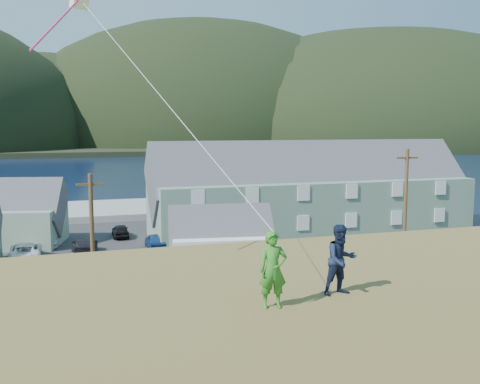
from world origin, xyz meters
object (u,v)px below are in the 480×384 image
(shed_palegreen_far, at_px, (0,215))
(shed_white, at_px, (221,242))
(kite_flyer_green, at_px, (273,270))
(wharf, at_px, (69,212))
(lodge, at_px, (312,191))
(kite_flyer_navy, at_px, (341,260))

(shed_palegreen_far, bearing_deg, shed_white, -28.15)
(shed_palegreen_far, height_order, kite_flyer_green, kite_flyer_green)
(wharf, distance_m, shed_palegreen_far, 17.35)
(lodge, bearing_deg, shed_white, -138.09)
(lodge, xyz_separation_m, shed_white, (-12.82, -11.67, -2.09))
(lodge, relative_size, kite_flyer_green, 20.27)
(shed_palegreen_far, relative_size, kite_flyer_navy, 7.75)
(kite_flyer_green, distance_m, kite_flyer_navy, 1.84)
(shed_white, distance_m, kite_flyer_green, 29.14)
(lodge, relative_size, shed_palegreen_far, 2.65)
(shed_white, bearing_deg, wharf, 118.11)
(lodge, height_order, kite_flyer_navy, lodge)
(kite_flyer_navy, bearing_deg, kite_flyer_green, -172.63)
(shed_white, bearing_deg, shed_palegreen_far, 147.19)
(shed_white, xyz_separation_m, shed_palegreen_far, (-17.12, 14.91, 0.53))
(wharf, relative_size, kite_flyer_green, 15.91)
(kite_flyer_navy, bearing_deg, lodge, 60.89)
(wharf, distance_m, kite_flyer_navy, 59.36)
(wharf, bearing_deg, shed_white, -70.14)
(lodge, height_order, shed_palegreen_far, lodge)
(kite_flyer_green, bearing_deg, wharf, 102.37)
(shed_palegreen_far, distance_m, kite_flyer_green, 44.40)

